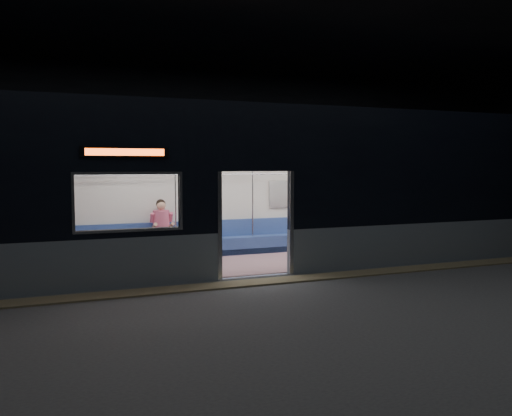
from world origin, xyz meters
TOP-DOWN VIEW (x-y plane):
  - station_floor at (0.00, 0.00)m, footprint 24.00×14.00m
  - station_envelope at (0.00, 0.00)m, footprint 24.00×14.00m
  - tactile_strip at (0.00, 0.55)m, footprint 22.80×0.50m
  - metro_car at (-0.00, 2.54)m, footprint 18.00×3.04m
  - passenger at (-1.29, 3.55)m, footprint 0.43×0.70m
  - handbag at (-1.24, 3.33)m, footprint 0.33×0.31m
  - transit_map at (1.98, 3.85)m, footprint 0.90×0.03m

SIDE VIEW (x-z plane):
  - station_floor at x=0.00m, z-range -0.01..0.00m
  - tactile_strip at x=0.00m, z-range 0.00..0.03m
  - handbag at x=-1.24m, z-range 0.61..0.74m
  - passenger at x=-1.29m, z-range 0.11..1.47m
  - transit_map at x=1.98m, z-range 1.15..1.74m
  - metro_car at x=0.00m, z-range 0.17..3.52m
  - station_envelope at x=0.00m, z-range 1.16..6.16m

